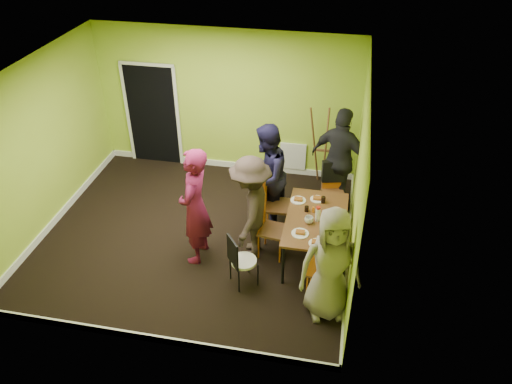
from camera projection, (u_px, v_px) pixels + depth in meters
The scene contains 28 objects.
ground at pixel (197, 235), 8.33m from camera, with size 5.00×5.00×0.00m, color black.
room_walls at pixel (192, 184), 7.81m from camera, with size 5.04×4.54×2.82m.
dining_table at pixel (316, 221), 7.49m from camera, with size 0.90×1.50×0.75m.
chair_left_far at pixel (273, 200), 8.11m from camera, with size 0.47×0.46×1.07m.
chair_left_near at pixel (268, 224), 7.65m from camera, with size 0.46×0.46×0.99m.
chair_back_end at pixel (333, 177), 8.56m from camera, with size 0.48×0.53×0.95m.
chair_front_end at pixel (321, 269), 6.90m from camera, with size 0.41×0.41×0.90m.
chair_bentwood at pixel (240, 259), 7.11m from camera, with size 0.47×0.47×0.87m.
easel at pixel (326, 149), 9.06m from camera, with size 0.67×0.63×1.67m.
plate_near_left at pixel (298, 200), 7.84m from camera, with size 0.24×0.24×0.01m, color white.
plate_near_right at pixel (300, 233), 7.15m from camera, with size 0.25×0.25×0.01m, color white.
plate_far_back at pixel (317, 199), 7.86m from camera, with size 0.22×0.22×0.01m, color white.
plate_far_front at pixel (316, 243), 6.97m from camera, with size 0.22×0.22×0.01m, color white.
plate_wall_back at pixel (337, 211), 7.59m from camera, with size 0.22×0.22×0.01m, color white.
plate_wall_front at pixel (333, 225), 7.30m from camera, with size 0.21×0.21×0.01m, color white.
thermos at pixel (318, 214), 7.36m from camera, with size 0.07×0.07×0.22m, color white.
blue_bottle at pixel (326, 225), 7.15m from camera, with size 0.08×0.08×0.22m, color #1A24C5.
orange_bottle at pixel (313, 210), 7.57m from camera, with size 0.03×0.03×0.09m, color orange.
glass_mid at pixel (307, 209), 7.58m from camera, with size 0.07×0.07×0.09m, color black.
glass_back at pixel (323, 200), 7.77m from camera, with size 0.07×0.07×0.10m, color black.
glass_front at pixel (324, 238), 7.01m from camera, with size 0.06×0.06×0.09m, color black.
cup_a at pixel (309, 220), 7.34m from camera, with size 0.13×0.13×0.10m, color white.
cup_b at pixel (330, 213), 7.48m from camera, with size 0.10×0.10×0.10m, color white.
person_standing at pixel (195, 207), 7.36m from camera, with size 0.69×0.46×1.90m, color maroon.
person_left_far at pixel (266, 176), 8.14m from camera, with size 0.88×0.69×1.81m, color black.
person_left_near at pixel (251, 208), 7.48m from camera, with size 1.11×0.64×1.72m, color #302520.
person_back_end at pixel (341, 160), 8.52m from camera, with size 1.10×0.46×1.88m, color black.
person_front_end at pixel (331, 265), 6.46m from camera, with size 0.83×0.54×1.70m, color gray.
Camera 1 is at (2.21, -6.19, 5.25)m, focal length 35.00 mm.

